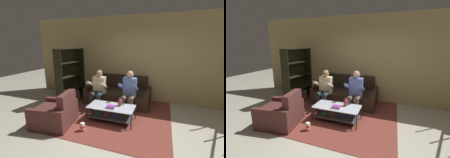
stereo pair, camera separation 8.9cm
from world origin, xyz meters
TOP-DOWN VIEW (x-y plane):
  - ground at (0.00, 0.00)m, footprint 16.80×16.80m
  - back_partition at (0.00, 2.46)m, footprint 8.40×0.12m
  - couch at (-0.64, 1.90)m, footprint 2.09×0.98m
  - person_seated_left at (-1.13, 1.32)m, footprint 0.50×0.58m
  - person_seated_right at (-0.16, 1.32)m, footprint 0.50×0.58m
  - coffee_table at (-0.46, 0.64)m, footprint 1.20×0.58m
  - area_rug at (-0.55, 1.14)m, footprint 3.17×3.20m
  - vase at (-0.26, 0.75)m, footprint 0.12×0.12m
  - book_stack at (-0.44, 0.54)m, footprint 0.23×0.20m
  - bookshelf at (-2.28, 1.47)m, footprint 0.47×1.14m
  - armchair at (-1.69, -0.00)m, footprint 1.01×0.99m
  - popcorn_tub at (-0.92, -0.04)m, footprint 0.11×0.11m

SIDE VIEW (x-z plane):
  - ground at x=0.00m, z-range 0.00..0.00m
  - area_rug at x=-0.55m, z-range 0.00..0.01m
  - popcorn_tub at x=-0.92m, z-range 0.00..0.21m
  - coffee_table at x=-0.46m, z-range 0.07..0.47m
  - armchair at x=-1.69m, z-range -0.14..0.71m
  - couch at x=-0.64m, z-range -0.16..0.74m
  - book_stack at x=-0.44m, z-range 0.40..0.46m
  - vase at x=-0.26m, z-range 0.40..0.60m
  - person_seated_left at x=-1.13m, z-range 0.06..1.24m
  - bookshelf at x=-2.28m, z-range -0.25..1.57m
  - person_seated_right at x=-0.16m, z-range 0.06..1.27m
  - back_partition at x=0.00m, z-range 0.00..2.90m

